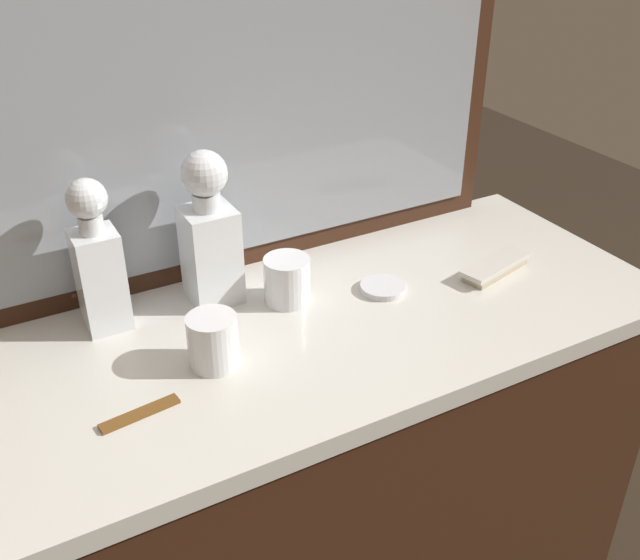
# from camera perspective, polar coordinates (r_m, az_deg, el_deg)

# --- Properties ---
(dresser) EXTENTS (1.26, 0.53, 0.88)m
(dresser) POSITION_cam_1_polar(r_m,az_deg,el_deg) (1.56, 0.00, -16.68)
(dresser) COLOR #381E11
(dresser) RESTS_ON ground_plane
(dresser_mirror) EXTENTS (1.05, 0.03, 0.74)m
(dresser_mirror) POSITION_cam_1_polar(r_m,az_deg,el_deg) (1.33, -5.43, 15.72)
(dresser_mirror) COLOR #381E11
(dresser_mirror) RESTS_ON dresser
(crystal_decanter_far_left) EXTENTS (0.07, 0.07, 0.27)m
(crystal_decanter_far_left) POSITION_cam_1_polar(r_m,az_deg,el_deg) (1.25, -16.79, 0.76)
(crystal_decanter_far_left) COLOR white
(crystal_decanter_far_left) RESTS_ON dresser
(crystal_decanter_front) EXTENTS (0.09, 0.09, 0.28)m
(crystal_decanter_front) POSITION_cam_1_polar(r_m,az_deg,el_deg) (1.29, -8.54, 2.91)
(crystal_decanter_front) COLOR white
(crystal_decanter_front) RESTS_ON dresser
(crystal_tumbler_rear) EXTENTS (0.08, 0.08, 0.09)m
(crystal_tumbler_rear) POSITION_cam_1_polar(r_m,az_deg,el_deg) (1.16, -8.31, -4.88)
(crystal_tumbler_rear) COLOR white
(crystal_tumbler_rear) RESTS_ON dresser
(crystal_tumbler_front) EXTENTS (0.08, 0.08, 0.08)m
(crystal_tumbler_front) POSITION_cam_1_polar(r_m,az_deg,el_deg) (1.31, -2.57, -0.15)
(crystal_tumbler_front) COLOR white
(crystal_tumbler_front) RESTS_ON dresser
(silver_brush_front) EXTENTS (0.17, 0.09, 0.02)m
(silver_brush_front) POSITION_cam_1_polar(r_m,az_deg,el_deg) (1.44, 13.44, 1.00)
(silver_brush_front) COLOR #B7A88C
(silver_brush_front) RESTS_ON dresser
(porcelain_dish) EXTENTS (0.08, 0.08, 0.01)m
(porcelain_dish) POSITION_cam_1_polar(r_m,az_deg,el_deg) (1.36, 4.89, -0.59)
(porcelain_dish) COLOR silver
(porcelain_dish) RESTS_ON dresser
(tortoiseshell_comb) EXTENTS (0.12, 0.03, 0.01)m
(tortoiseshell_comb) POSITION_cam_1_polar(r_m,az_deg,el_deg) (1.10, -13.82, -10.04)
(tortoiseshell_comb) COLOR brown
(tortoiseshell_comb) RESTS_ON dresser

